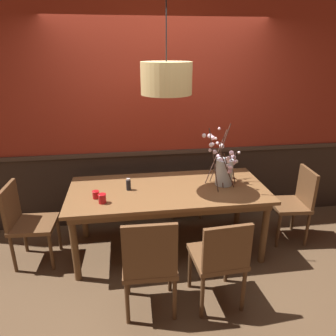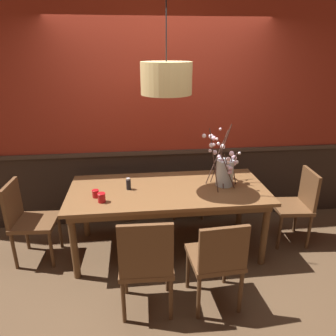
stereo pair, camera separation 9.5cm
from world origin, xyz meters
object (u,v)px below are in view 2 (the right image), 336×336
Objects in this scene: chair_near_side_left at (146,262)px; chair_far_side_right at (187,175)px; chair_head_east_end at (297,202)px; candle_holder_nearer_center at (102,198)px; vase_with_blossoms at (224,171)px; chair_near_side_right at (217,258)px; chair_far_side_left at (140,176)px; pendant_lamp at (166,78)px; chair_head_west_end at (27,218)px; condiment_bottle at (129,184)px; dining_table at (168,195)px; candle_holder_nearer_edge at (96,194)px.

chair_far_side_right is at bearing 70.09° from chair_near_side_left.
candle_holder_nearer_center is (-2.19, -0.24, 0.30)m from chair_head_east_end.
chair_near_side_right is at bearing -108.01° from vase_with_blossoms.
chair_far_side_left is at bearing 135.46° from vase_with_blossoms.
candle_holder_nearer_center is 0.08× the size of pendant_lamp.
condiment_bottle is (1.08, 0.03, 0.32)m from chair_head_west_end.
chair_head_west_end is 9.44× the size of candle_holder_nearer_center.
pendant_lamp reaches higher than chair_far_side_left.
chair_head_west_end is at bearing -178.25° from condiment_bottle.
candle_holder_nearer_center is (-1.30, -0.27, -0.12)m from vase_with_blossoms.
candle_holder_nearer_center is at bearing -168.41° from vase_with_blossoms.
condiment_bottle is (-0.42, 0.03, 0.14)m from dining_table.
chair_far_side_right is 1.06× the size of chair_head_west_end.
chair_head_east_end is 0.90× the size of chair_far_side_left.
chair_head_east_end reaches higher than dining_table.
condiment_bottle reaches higher than dining_table.
candle_holder_nearer_center is at bearing -160.65° from pendant_lamp.
chair_near_side_left is (-0.60, -0.01, 0.02)m from chair_near_side_right.
chair_near_side_left is (-0.00, -1.83, -0.02)m from chair_far_side_left.
candle_holder_nearer_center is (-1.05, -1.12, 0.27)m from chair_far_side_right.
chair_far_side_left is 1.25m from candle_holder_nearer_center.
chair_far_side_left is at bearing 106.13° from pendant_lamp.
chair_head_west_end reaches higher than candle_holder_nearer_edge.
condiment_bottle is at bearing 175.24° from pendant_lamp.
chair_head_west_end is 1.52m from chair_far_side_left.
chair_far_side_right is at bearing 88.52° from chair_near_side_right.
candle_holder_nearer_center is at bearing -15.96° from chair_head_west_end.
chair_head_west_end is at bearing 143.27° from chair_near_side_left.
chair_near_side_left reaches higher than candle_holder_nearer_edge.
chair_far_side_left is 12.34× the size of candle_holder_nearer_edge.
chair_far_side_right is at bearing 67.44° from dining_table.
chair_head_east_end is 1.95m from condiment_bottle.
candle_holder_nearer_center is 1.30m from pendant_lamp.
pendant_lamp is at bearing -73.87° from chair_far_side_left.
candle_holder_nearer_edge is at bearing -170.73° from pendant_lamp.
chair_head_east_end is at bearing 0.10° from dining_table.
chair_head_east_end is at bearing 0.19° from chair_head_west_end.
chair_near_side_right is 0.94× the size of chair_near_side_left.
chair_far_side_right is at bearing 142.50° from chair_head_east_end.
candle_holder_nearer_edge reaches higher than dining_table.
dining_table is 3.22× the size of vase_with_blossoms.
chair_far_side_left reaches higher than candle_holder_nearer_edge.
pendant_lamp is (-0.38, -0.89, 1.37)m from chair_far_side_right.
vase_with_blossoms is at bearing 71.99° from chair_near_side_right.
condiment_bottle is (-0.14, -0.89, 0.27)m from chair_far_side_left.
chair_far_side_right is 2.06m from chair_head_west_end.
dining_table is 2.37× the size of chair_head_east_end.
vase_with_blossoms is at bearing -44.54° from chair_far_side_left.
vase_with_blossoms reaches higher than dining_table.
pendant_lamp is at bearing 110.65° from chair_near_side_right.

